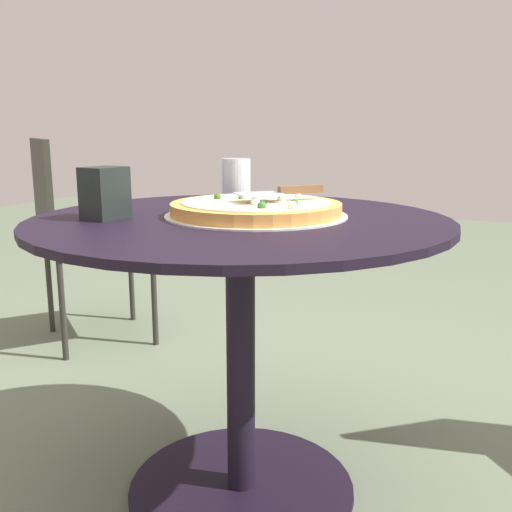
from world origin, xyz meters
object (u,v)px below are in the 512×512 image
at_px(pizza_on_tray, 256,209).
at_px(patio_table, 240,303).
at_px(patio_chair_near, 77,226).
at_px(pizza_server, 281,192).
at_px(napkin_dispenser, 105,193).
at_px(drinking_cup, 236,179).

bearing_deg(pizza_on_tray, patio_table, 137.34).
distance_m(pizza_on_tray, patio_chair_near, 1.32).
bearing_deg(patio_chair_near, pizza_on_tray, -120.62).
distance_m(pizza_server, napkin_dispenser, 0.40).
bearing_deg(drinking_cup, patio_table, -152.76).
xyz_separation_m(patio_table, pizza_on_tray, (0.03, -0.03, 0.22)).
distance_m(patio_table, pizza_on_tray, 0.23).
xyz_separation_m(pizza_on_tray, napkin_dispenser, (-0.17, 0.29, 0.04)).
bearing_deg(pizza_server, patio_chair_near, 61.54).
bearing_deg(drinking_cup, patio_chair_near, 67.51).
bearing_deg(napkin_dispenser, drinking_cup, -5.23).
height_order(pizza_on_tray, patio_chair_near, patio_chair_near).
height_order(patio_table, drinking_cup, drinking_cup).
distance_m(pizza_server, drinking_cup, 0.34).
height_order(drinking_cup, patio_chair_near, patio_chair_near).
bearing_deg(patio_chair_near, drinking_cup, -112.49).
relative_size(patio_table, drinking_cup, 8.27).
height_order(patio_table, pizza_server, pizza_server).
xyz_separation_m(pizza_on_tray, drinking_cup, (0.28, 0.19, 0.04)).
height_order(pizza_on_tray, pizza_server, pizza_server).
bearing_deg(patio_table, drinking_cup, 27.24).
xyz_separation_m(pizza_server, patio_chair_near, (0.63, 1.17, -0.26)).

